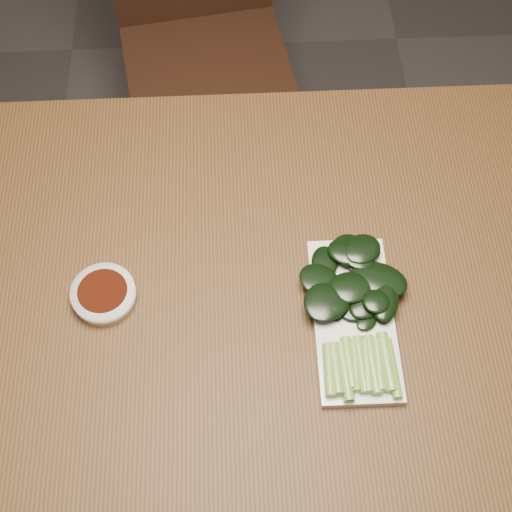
% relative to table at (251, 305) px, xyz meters
% --- Properties ---
extents(ground, '(6.00, 6.00, 0.00)m').
position_rel_table_xyz_m(ground, '(0.00, 0.00, -0.68)').
color(ground, '#322F2F').
rests_on(ground, ground).
extents(table, '(1.40, 0.80, 0.75)m').
position_rel_table_xyz_m(table, '(0.00, 0.00, 0.00)').
color(table, '#422912').
rests_on(table, ground).
extents(chair_far, '(0.46, 0.46, 0.89)m').
position_rel_table_xyz_m(chair_far, '(-0.09, 0.86, -0.19)').
color(chair_far, black).
rests_on(chair_far, ground).
extents(sauce_bowl, '(0.10, 0.10, 0.03)m').
position_rel_table_xyz_m(sauce_bowl, '(-0.23, -0.01, 0.09)').
color(sauce_bowl, silver).
rests_on(sauce_bowl, table).
extents(serving_plate, '(0.12, 0.27, 0.01)m').
position_rel_table_xyz_m(serving_plate, '(0.15, -0.07, 0.08)').
color(serving_plate, silver).
rests_on(serving_plate, table).
extents(gai_lan, '(0.19, 0.29, 0.03)m').
position_rel_table_xyz_m(gai_lan, '(0.16, -0.05, 0.10)').
color(gai_lan, olive).
rests_on(gai_lan, serving_plate).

